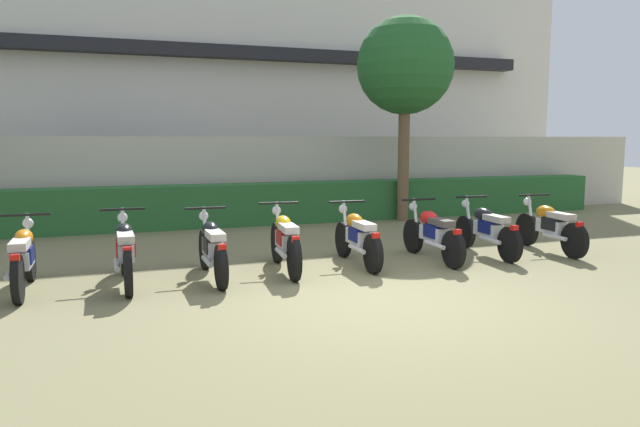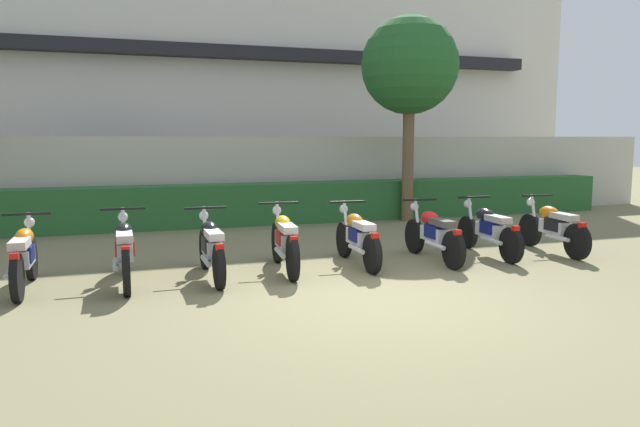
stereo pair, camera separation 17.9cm
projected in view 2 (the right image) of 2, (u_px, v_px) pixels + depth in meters
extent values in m
plane|color=olive|center=(377.00, 300.00, 7.12)|extent=(60.00, 60.00, 0.00)
cube|color=silver|center=(206.00, 77.00, 20.09)|extent=(23.93, 6.00, 7.98)
cube|color=black|center=(221.00, 52.00, 16.99)|extent=(20.10, 0.50, 0.36)
cube|color=#BCB7A8|center=(250.00, 179.00, 13.94)|extent=(22.73, 0.30, 1.97)
cube|color=#28602D|center=(256.00, 204.00, 13.35)|extent=(18.19, 0.70, 0.92)
cube|color=silver|center=(119.00, 186.00, 14.91)|extent=(4.52, 1.90, 1.00)
cube|color=#2D333D|center=(110.00, 153.00, 14.74)|extent=(2.72, 1.73, 0.65)
cylinder|color=black|center=(180.00, 196.00, 16.34)|extent=(0.68, 0.23, 0.68)
cylinder|color=black|center=(188.00, 203.00, 14.60)|extent=(0.68, 0.23, 0.68)
cylinder|color=black|center=(56.00, 200.00, 15.32)|extent=(0.68, 0.23, 0.68)
cylinder|color=black|center=(48.00, 208.00, 13.58)|extent=(0.68, 0.23, 0.68)
cylinder|color=brown|center=(408.00, 161.00, 13.83)|extent=(0.27, 0.27, 2.80)
sphere|color=#235B28|center=(410.00, 65.00, 13.55)|extent=(2.23, 2.23, 2.23)
cylinder|color=black|center=(31.00, 259.00, 8.14)|extent=(0.09, 0.58, 0.58)
cylinder|color=black|center=(17.00, 278.00, 7.00)|extent=(0.09, 0.58, 0.58)
cube|color=silver|center=(23.00, 257.00, 7.50)|extent=(0.20, 0.60, 0.22)
ellipsoid|color=orange|center=(24.00, 237.00, 7.63)|extent=(0.22, 0.44, 0.22)
cube|color=#B2ADA3|center=(19.00, 244.00, 7.26)|extent=(0.20, 0.52, 0.10)
cube|color=red|center=(14.00, 257.00, 6.87)|extent=(0.10, 0.08, 0.08)
cylinder|color=silver|center=(29.00, 237.00, 8.01)|extent=(0.05, 0.23, 0.65)
cylinder|color=black|center=(27.00, 214.00, 7.89)|extent=(0.60, 0.04, 0.04)
sphere|color=silver|center=(29.00, 222.00, 8.09)|extent=(0.14, 0.14, 0.14)
cylinder|color=silver|center=(10.00, 272.00, 7.25)|extent=(0.07, 0.55, 0.07)
cube|color=navy|center=(23.00, 254.00, 7.45)|extent=(0.24, 0.36, 0.20)
cylinder|color=black|center=(124.00, 252.00, 8.49)|extent=(0.10, 0.64, 0.64)
cylinder|color=black|center=(126.00, 270.00, 7.29)|extent=(0.10, 0.64, 0.64)
cube|color=silver|center=(125.00, 250.00, 7.82)|extent=(0.21, 0.60, 0.22)
ellipsoid|color=black|center=(124.00, 231.00, 7.95)|extent=(0.22, 0.44, 0.22)
cube|color=#B2ADA3|center=(124.00, 237.00, 7.58)|extent=(0.20, 0.52, 0.10)
cube|color=red|center=(125.00, 249.00, 7.16)|extent=(0.10, 0.08, 0.08)
cylinder|color=silver|center=(124.00, 231.00, 8.37)|extent=(0.05, 0.23, 0.65)
cylinder|color=black|center=(123.00, 209.00, 8.24)|extent=(0.60, 0.04, 0.04)
sphere|color=silver|center=(123.00, 217.00, 8.45)|extent=(0.14, 0.14, 0.14)
cylinder|color=silver|center=(116.00, 264.00, 7.57)|extent=(0.08, 0.55, 0.07)
cube|color=#A51414|center=(125.00, 247.00, 7.77)|extent=(0.24, 0.36, 0.20)
cylinder|color=black|center=(205.00, 249.00, 8.83)|extent=(0.09, 0.58, 0.58)
cylinder|color=black|center=(219.00, 267.00, 7.61)|extent=(0.09, 0.58, 0.58)
cube|color=silver|center=(212.00, 247.00, 8.16)|extent=(0.20, 0.60, 0.22)
ellipsoid|color=black|center=(209.00, 229.00, 8.29)|extent=(0.22, 0.44, 0.22)
cube|color=beige|center=(214.00, 235.00, 7.91)|extent=(0.20, 0.52, 0.10)
cube|color=red|center=(220.00, 247.00, 7.48)|extent=(0.10, 0.08, 0.08)
cylinder|color=silver|center=(205.00, 229.00, 8.71)|extent=(0.05, 0.23, 0.65)
cylinder|color=black|center=(205.00, 208.00, 8.58)|extent=(0.60, 0.04, 0.04)
sphere|color=silver|center=(204.00, 216.00, 8.79)|extent=(0.14, 0.14, 0.14)
cylinder|color=silver|center=(206.00, 261.00, 7.90)|extent=(0.07, 0.55, 0.07)
cube|color=black|center=(212.00, 244.00, 8.10)|extent=(0.24, 0.36, 0.20)
cylinder|color=black|center=(277.00, 242.00, 9.28)|extent=(0.14, 0.63, 0.62)
cylinder|color=black|center=(293.00, 258.00, 8.06)|extent=(0.14, 0.63, 0.62)
cube|color=silver|center=(285.00, 240.00, 8.60)|extent=(0.25, 0.62, 0.22)
ellipsoid|color=yellow|center=(283.00, 223.00, 8.74)|extent=(0.26, 0.46, 0.22)
cube|color=beige|center=(288.00, 228.00, 8.35)|extent=(0.24, 0.54, 0.10)
cube|color=red|center=(294.00, 239.00, 7.93)|extent=(0.11, 0.09, 0.08)
cylinder|color=silver|center=(278.00, 223.00, 9.15)|extent=(0.07, 0.23, 0.65)
cylinder|color=black|center=(279.00, 203.00, 9.03)|extent=(0.60, 0.09, 0.04)
sphere|color=silver|center=(277.00, 211.00, 9.24)|extent=(0.14, 0.14, 0.14)
cylinder|color=silver|center=(280.00, 253.00, 8.35)|extent=(0.12, 0.55, 0.07)
cube|color=#A51414|center=(286.00, 237.00, 8.55)|extent=(0.27, 0.38, 0.20)
cylinder|color=black|center=(344.00, 240.00, 9.68)|extent=(0.11, 0.58, 0.57)
cylinder|color=black|center=(372.00, 254.00, 8.48)|extent=(0.11, 0.58, 0.57)
cube|color=silver|center=(358.00, 237.00, 9.01)|extent=(0.22, 0.61, 0.22)
ellipsoid|color=orange|center=(355.00, 221.00, 9.15)|extent=(0.24, 0.45, 0.22)
cube|color=beige|center=(364.00, 226.00, 8.77)|extent=(0.22, 0.53, 0.10)
cube|color=red|center=(375.00, 236.00, 8.34)|extent=(0.10, 0.08, 0.08)
cylinder|color=silver|center=(346.00, 221.00, 9.56)|extent=(0.06, 0.23, 0.65)
cylinder|color=black|center=(348.00, 202.00, 9.43)|extent=(0.60, 0.06, 0.04)
sphere|color=silver|center=(344.00, 209.00, 9.64)|extent=(0.14, 0.14, 0.14)
cylinder|color=silver|center=(356.00, 249.00, 8.76)|extent=(0.09, 0.55, 0.07)
cube|color=navy|center=(359.00, 234.00, 8.96)|extent=(0.25, 0.37, 0.20)
cylinder|color=black|center=(414.00, 236.00, 10.01)|extent=(0.10, 0.58, 0.57)
cylinder|color=black|center=(454.00, 250.00, 8.77)|extent=(0.10, 0.58, 0.57)
cube|color=silver|center=(434.00, 234.00, 9.32)|extent=(0.21, 0.60, 0.22)
ellipsoid|color=red|center=(430.00, 218.00, 9.45)|extent=(0.23, 0.45, 0.22)
cube|color=#4C4742|center=(442.00, 223.00, 9.08)|extent=(0.21, 0.52, 0.10)
cube|color=red|center=(458.00, 233.00, 8.64)|extent=(0.10, 0.08, 0.08)
cylinder|color=silver|center=(417.00, 218.00, 9.88)|extent=(0.06, 0.23, 0.65)
cylinder|color=black|center=(420.00, 200.00, 9.75)|extent=(0.60, 0.05, 0.04)
sphere|color=silver|center=(414.00, 207.00, 9.96)|extent=(0.14, 0.14, 0.14)
cylinder|color=silver|center=(435.00, 245.00, 9.07)|extent=(0.08, 0.55, 0.07)
cube|color=navy|center=(436.00, 231.00, 9.27)|extent=(0.25, 0.37, 0.20)
cylinder|color=black|center=(467.00, 232.00, 10.46)|extent=(0.12, 0.57, 0.57)
cylinder|color=black|center=(511.00, 245.00, 9.17)|extent=(0.12, 0.57, 0.57)
cube|color=silver|center=(490.00, 230.00, 9.75)|extent=(0.23, 0.61, 0.22)
ellipsoid|color=black|center=(485.00, 215.00, 9.88)|extent=(0.24, 0.45, 0.22)
cube|color=#B2ADA3|center=(498.00, 219.00, 9.50)|extent=(0.23, 0.53, 0.10)
cube|color=red|center=(516.00, 228.00, 9.04)|extent=(0.10, 0.09, 0.08)
cylinder|color=silver|center=(471.00, 215.00, 10.33)|extent=(0.06, 0.23, 0.65)
cylinder|color=black|center=(474.00, 197.00, 10.21)|extent=(0.60, 0.07, 0.04)
sphere|color=silver|center=(468.00, 204.00, 10.42)|extent=(0.14, 0.14, 0.14)
cylinder|color=silver|center=(491.00, 241.00, 9.50)|extent=(0.10, 0.55, 0.07)
cube|color=navy|center=(492.00, 227.00, 9.70)|extent=(0.26, 0.37, 0.20)
cylinder|color=black|center=(530.00, 230.00, 10.67)|extent=(0.13, 0.59, 0.58)
cylinder|color=black|center=(577.00, 242.00, 9.46)|extent=(0.13, 0.59, 0.58)
cube|color=silver|center=(554.00, 227.00, 10.00)|extent=(0.24, 0.61, 0.22)
ellipsoid|color=orange|center=(549.00, 212.00, 10.13)|extent=(0.25, 0.45, 0.22)
cube|color=#B2ADA3|center=(564.00, 217.00, 9.75)|extent=(0.23, 0.53, 0.10)
cube|color=red|center=(582.00, 225.00, 9.32)|extent=(0.11, 0.09, 0.08)
cylinder|color=silver|center=(534.00, 213.00, 10.55)|extent=(0.07, 0.23, 0.65)
cylinder|color=black|center=(538.00, 195.00, 10.42)|extent=(0.60, 0.08, 0.04)
sphere|color=silver|center=(531.00, 202.00, 10.63)|extent=(0.14, 0.14, 0.14)
cylinder|color=silver|center=(557.00, 237.00, 9.74)|extent=(0.11, 0.55, 0.07)
cube|color=black|center=(557.00, 225.00, 9.94)|extent=(0.26, 0.38, 0.20)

